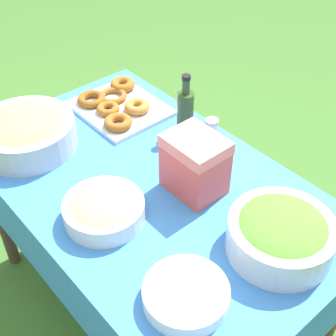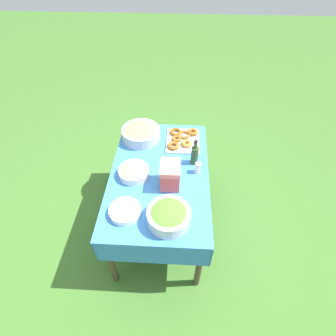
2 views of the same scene
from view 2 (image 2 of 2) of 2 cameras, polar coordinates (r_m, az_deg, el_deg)
ground_plane at (r=2.68m, az=-1.51°, el=-11.35°), size 14.00×14.00×0.00m
picnic_table at (r=2.20m, az=-1.80°, el=-2.74°), size 1.31×0.80×0.70m
salad_bowl at (r=1.79m, az=0.16°, el=-10.27°), size 0.30×0.30×0.12m
pasta_bowl at (r=2.10m, az=-7.46°, el=-0.76°), size 0.24×0.24×0.08m
donut_platter at (r=2.41m, az=3.11°, el=6.33°), size 0.35×0.31×0.05m
plate_stack at (r=1.88m, az=-9.35°, el=-9.25°), size 0.22×0.22×0.05m
olive_oil_bottle at (r=2.16m, az=5.82°, el=2.95°), size 0.06×0.06×0.23m
fruit_bowl at (r=2.42m, az=-5.95°, el=7.65°), size 0.35×0.35×0.13m
cooler_box at (r=1.97m, az=0.49°, el=-1.54°), size 0.18×0.15×0.20m
salt_shaker at (r=2.11m, az=6.49°, el=0.05°), size 0.05×0.05×0.10m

